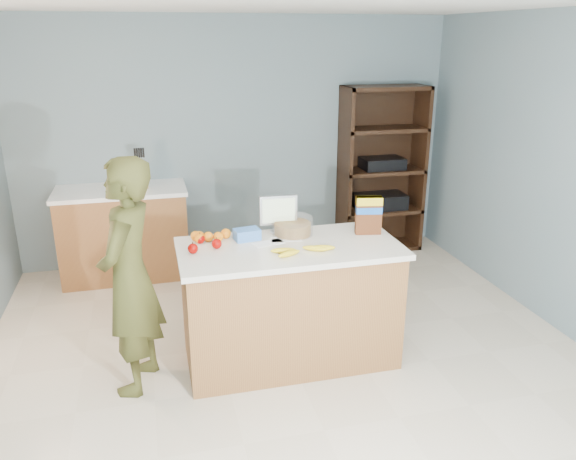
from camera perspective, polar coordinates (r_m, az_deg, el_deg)
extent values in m
cube|color=beige|center=(4.09, 1.24, -14.96)|extent=(4.50, 5.00, 0.02)
cube|color=slate|center=(5.93, -5.17, 8.94)|extent=(4.50, 0.02, 2.50)
cube|color=brown|center=(4.12, 0.17, -7.73)|extent=(1.50, 0.70, 0.86)
cube|color=silver|center=(3.94, 0.18, -1.88)|extent=(1.56, 0.76, 0.04)
cube|color=black|center=(4.31, 0.17, -12.24)|extent=(1.46, 0.66, 0.10)
cube|color=brown|center=(5.78, -16.26, -0.45)|extent=(1.20, 0.60, 0.86)
cube|color=white|center=(5.65, -16.68, 3.85)|extent=(1.24, 0.62, 0.04)
cube|color=black|center=(6.40, 8.86, 6.36)|extent=(0.90, 0.04, 1.80)
cube|color=black|center=(6.08, 5.76, 5.82)|extent=(0.04, 0.40, 1.80)
cube|color=black|center=(6.42, 13.04, 6.14)|extent=(0.04, 0.40, 1.80)
cube|color=black|center=(6.49, 9.08, -1.58)|extent=(0.90, 0.40, 0.04)
cube|color=black|center=(6.36, 9.28, 2.04)|extent=(0.90, 0.40, 0.04)
cube|color=black|center=(6.24, 9.50, 6.00)|extent=(0.90, 0.40, 0.04)
cube|color=black|center=(6.16, 9.73, 10.08)|extent=(0.90, 0.40, 0.04)
cube|color=black|center=(6.10, 9.96, 14.06)|extent=(0.90, 0.40, 0.04)
cube|color=black|center=(6.33, 9.33, 2.91)|extent=(0.55, 0.32, 0.16)
cube|color=black|center=(6.22, 9.54, 6.71)|extent=(0.45, 0.30, 0.12)
imported|color=#3D3D18|center=(3.81, -15.79, -4.69)|extent=(0.55, 0.68, 1.60)
cube|color=tan|center=(5.58, -14.68, 5.24)|extent=(0.12, 0.10, 0.22)
cylinder|color=black|center=(5.55, -15.23, 6.76)|extent=(0.02, 0.02, 0.09)
cylinder|color=black|center=(5.55, -15.02, 6.77)|extent=(0.02, 0.02, 0.09)
cylinder|color=black|center=(5.55, -14.82, 6.79)|extent=(0.02, 0.02, 0.09)
cylinder|color=black|center=(5.55, -14.61, 6.81)|extent=(0.02, 0.02, 0.09)
cylinder|color=black|center=(5.55, -14.40, 6.83)|extent=(0.02, 0.02, 0.09)
cube|color=white|center=(3.98, -2.00, -1.34)|extent=(0.24, 0.16, 0.00)
cube|color=white|center=(4.05, -0.16, -0.95)|extent=(0.23, 0.14, 0.00)
ellipsoid|color=yellow|center=(3.79, -0.47, -2.09)|extent=(0.18, 0.06, 0.04)
ellipsoid|color=yellow|center=(3.74, 0.12, -2.41)|extent=(0.18, 0.10, 0.04)
ellipsoid|color=yellow|center=(3.83, 2.75, -1.88)|extent=(0.17, 0.12, 0.04)
ellipsoid|color=yellow|center=(3.85, 3.52, -1.80)|extent=(0.18, 0.08, 0.04)
sphere|color=#8D0401|center=(4.01, -8.92, -0.89)|extent=(0.07, 0.07, 0.07)
sphere|color=#8D0401|center=(3.90, -7.26, -1.39)|extent=(0.07, 0.07, 0.07)
sphere|color=#8D0401|center=(3.84, -9.65, -1.87)|extent=(0.07, 0.07, 0.07)
sphere|color=orange|center=(4.01, -8.94, -0.87)|extent=(0.07, 0.07, 0.07)
sphere|color=orange|center=(4.06, -8.99, -0.63)|extent=(0.07, 0.07, 0.07)
sphere|color=orange|center=(4.03, -7.10, -0.69)|extent=(0.07, 0.07, 0.07)
sphere|color=orange|center=(4.09, -6.33, -0.37)|extent=(0.07, 0.07, 0.07)
sphere|color=orange|center=(4.07, -9.37, -0.61)|extent=(0.07, 0.07, 0.07)
sphere|color=orange|center=(4.04, -8.10, -0.68)|extent=(0.07, 0.07, 0.07)
cube|color=blue|center=(4.05, -4.19, -0.45)|extent=(0.20, 0.15, 0.08)
cylinder|color=#267219|center=(4.14, 0.47, 0.15)|extent=(0.27, 0.27, 0.09)
cylinder|color=white|center=(4.14, 0.47, 0.41)|extent=(0.30, 0.30, 0.13)
cylinder|color=silver|center=(4.21, -0.98, -0.10)|extent=(0.12, 0.12, 0.01)
cylinder|color=silver|center=(4.20, -0.99, 0.30)|extent=(0.02, 0.02, 0.05)
cube|color=silver|center=(4.16, -1.00, 2.06)|extent=(0.28, 0.05, 0.22)
cube|color=yellow|center=(4.14, -0.95, 1.98)|extent=(0.24, 0.02, 0.18)
cube|color=#592B14|center=(4.17, 8.18, 1.48)|extent=(0.20, 0.10, 0.28)
cube|color=yellow|center=(4.14, 8.25, 2.96)|extent=(0.20, 0.11, 0.06)
cube|color=blue|center=(4.16, 8.21, 2.03)|extent=(0.20, 0.11, 0.05)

